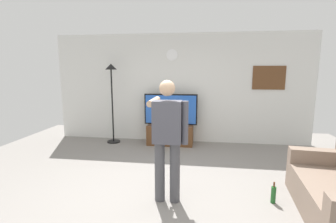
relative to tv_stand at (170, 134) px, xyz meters
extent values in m
plane|color=gray|center=(0.20, -2.60, -0.24)|extent=(8.40, 8.40, 0.00)
cube|color=silver|center=(0.20, 0.35, 1.11)|extent=(6.40, 0.10, 2.70)
cube|color=brown|center=(0.00, 0.00, 0.00)|extent=(1.11, 0.51, 0.49)
sphere|color=black|center=(0.00, -0.27, 0.02)|extent=(0.04, 0.04, 0.04)
cube|color=black|center=(0.00, 0.05, 0.62)|extent=(1.30, 0.06, 0.75)
cube|color=blue|center=(0.00, 0.02, 0.62)|extent=(1.24, 0.01, 0.69)
cylinder|color=white|center=(0.00, 0.29, 1.93)|extent=(0.28, 0.03, 0.28)
cube|color=brown|center=(2.31, 0.30, 1.39)|extent=(0.75, 0.04, 0.56)
cylinder|color=black|center=(-1.45, -0.06, -0.23)|extent=(0.32, 0.32, 0.03)
cylinder|color=black|center=(-1.45, -0.06, 0.68)|extent=(0.04, 0.04, 1.79)
cone|color=black|center=(-1.45, -0.06, 1.65)|extent=(0.28, 0.28, 0.14)
cylinder|color=#4C4C51|center=(0.20, -2.69, 0.18)|extent=(0.14, 0.14, 0.84)
cylinder|color=#4C4C51|center=(0.41, -2.69, 0.18)|extent=(0.14, 0.14, 0.84)
cube|color=#4C4C56|center=(0.31, -2.69, 0.88)|extent=(0.38, 0.22, 0.57)
sphere|color=tan|center=(0.31, -2.69, 1.33)|extent=(0.21, 0.21, 0.21)
cylinder|color=tan|center=(0.07, -2.40, 1.12)|extent=(0.09, 0.58, 0.09)
cube|color=white|center=(0.07, -2.08, 1.12)|extent=(0.04, 0.12, 0.04)
cylinder|color=#4C4C56|center=(0.54, -2.69, 0.88)|extent=(0.09, 0.09, 0.58)
cube|color=#7F6B5B|center=(2.53, -2.06, 0.29)|extent=(0.87, 0.28, 0.22)
cylinder|color=#1E5923|center=(1.76, -2.54, -0.13)|extent=(0.07, 0.07, 0.23)
cylinder|color=#4C2814|center=(1.76, -2.54, 0.02)|extent=(0.02, 0.02, 0.07)
camera|label=1|loc=(0.77, -5.87, 1.56)|focal=26.39mm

